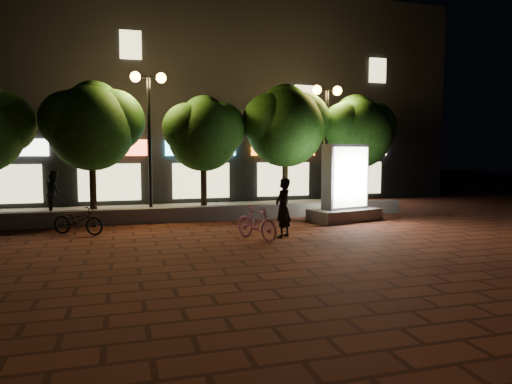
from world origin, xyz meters
name	(u,v)px	position (x,y,z in m)	size (l,w,h in m)	color
ground	(220,242)	(0.00, 0.00, 0.00)	(80.00, 80.00, 0.00)	#5E2B1D
retaining_wall	(197,214)	(0.00, 4.00, 0.25)	(16.00, 0.45, 0.50)	slate
sidewalk	(187,211)	(0.00, 6.50, 0.04)	(16.00, 5.00, 0.08)	slate
building_block	(169,103)	(-0.01, 12.99, 5.00)	(28.00, 8.12, 11.30)	black
tree_left	(93,123)	(-3.45, 5.46, 3.44)	(3.60, 3.00, 4.89)	black
tree_mid	(204,131)	(0.55, 5.46, 3.22)	(3.24, 2.70, 4.50)	black
tree_right	(286,123)	(3.86, 5.46, 3.57)	(3.72, 3.10, 5.07)	black
tree_far_right	(358,129)	(7.05, 5.46, 3.37)	(3.48, 2.90, 4.76)	black
street_lamp_left	(149,107)	(-1.50, 5.20, 4.03)	(1.26, 0.36, 5.18)	black
street_lamp_right	(327,115)	(5.50, 5.20, 3.89)	(1.26, 0.36, 4.98)	black
ad_kiosk	(345,190)	(5.02, 2.60, 1.08)	(2.70, 1.80, 2.69)	slate
scooter_pink	(257,222)	(1.04, 0.08, 0.48)	(0.45, 1.59, 0.96)	#E38CCA
rider	(283,208)	(1.86, 0.20, 0.84)	(0.62, 0.40, 1.69)	black
scooter_parked	(78,220)	(-3.76, 2.28, 0.43)	(0.57, 1.62, 0.85)	black
pedestrian	(54,192)	(-4.95, 6.66, 0.90)	(0.80, 0.62, 1.64)	black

